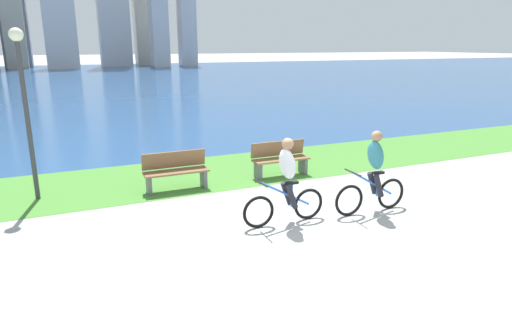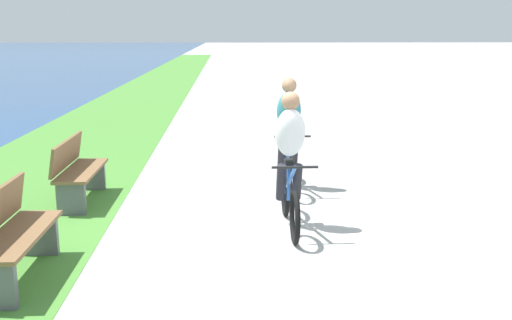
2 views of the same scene
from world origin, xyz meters
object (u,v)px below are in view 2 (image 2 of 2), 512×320
cyclist_lead (290,161)px  cyclist_trailing (289,135)px  bench_far_along_path (77,171)px  bench_near_path (11,235)px

cyclist_lead → cyclist_trailing: size_ratio=1.00×
bench_far_along_path → bench_near_path: bearing=-179.4°
cyclist_lead → bench_near_path: size_ratio=1.13×
bench_near_path → bench_far_along_path: 2.75m
bench_near_path → cyclist_lead: bearing=-63.0°
cyclist_trailing → bench_near_path: bearing=137.8°
cyclist_trailing → bench_far_along_path: bearing=100.6°
cyclist_lead → bench_far_along_path: (1.31, 2.85, -0.38)m
bench_far_along_path → cyclist_lead: bearing=-114.6°
cyclist_trailing → bench_far_along_path: size_ratio=1.13×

